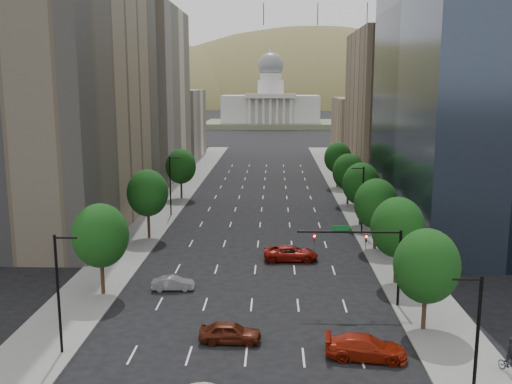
# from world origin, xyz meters

# --- Properties ---
(sidewalk_left) EXTENTS (6.00, 200.00, 0.15)m
(sidewalk_left) POSITION_xyz_m (-15.50, 60.00, 0.07)
(sidewalk_left) COLOR slate
(sidewalk_left) RESTS_ON ground
(sidewalk_right) EXTENTS (6.00, 200.00, 0.15)m
(sidewalk_right) POSITION_xyz_m (15.50, 60.00, 0.07)
(sidewalk_right) COLOR slate
(sidewalk_right) RESTS_ON ground
(midrise_cream_left) EXTENTS (14.00, 30.00, 35.00)m
(midrise_cream_left) POSITION_xyz_m (-25.00, 103.00, 17.50)
(midrise_cream_left) COLOR beige
(midrise_cream_left) RESTS_ON ground
(filler_left) EXTENTS (14.00, 26.00, 18.00)m
(filler_left) POSITION_xyz_m (-25.00, 136.00, 9.00)
(filler_left) COLOR beige
(filler_left) RESTS_ON ground
(tower_glass_right) EXTENTS (16.00, 38.00, 60.00)m
(tower_glass_right) POSITION_xyz_m (26.00, 58.00, 30.00)
(tower_glass_right) COLOR black
(tower_glass_right) RESTS_ON ground
(parking_tan_right) EXTENTS (14.00, 30.00, 30.00)m
(parking_tan_right) POSITION_xyz_m (25.00, 100.00, 15.00)
(parking_tan_right) COLOR #8C7759
(parking_tan_right) RESTS_ON ground
(filler_right) EXTENTS (14.00, 26.00, 16.00)m
(filler_right) POSITION_xyz_m (25.00, 133.00, 8.00)
(filler_right) COLOR #8C7759
(filler_right) RESTS_ON ground
(tree_right_0) EXTENTS (5.20, 5.20, 8.39)m
(tree_right_0) POSITION_xyz_m (14.00, 25.00, 5.39)
(tree_right_0) COLOR #382316
(tree_right_0) RESTS_ON ground
(tree_right_1) EXTENTS (5.20, 5.20, 8.75)m
(tree_right_1) POSITION_xyz_m (14.00, 36.00, 5.75)
(tree_right_1) COLOR #382316
(tree_right_1) RESTS_ON ground
(tree_right_2) EXTENTS (5.20, 5.20, 8.61)m
(tree_right_2) POSITION_xyz_m (14.00, 48.00, 5.60)
(tree_right_2) COLOR #382316
(tree_right_2) RESTS_ON ground
(tree_right_3) EXTENTS (5.20, 5.20, 8.89)m
(tree_right_3) POSITION_xyz_m (14.00, 60.00, 5.89)
(tree_right_3) COLOR #382316
(tree_right_3) RESTS_ON ground
(tree_right_4) EXTENTS (5.20, 5.20, 8.46)m
(tree_right_4) POSITION_xyz_m (14.00, 74.00, 5.46)
(tree_right_4) COLOR #382316
(tree_right_4) RESTS_ON ground
(tree_right_5) EXTENTS (5.20, 5.20, 8.75)m
(tree_right_5) POSITION_xyz_m (14.00, 90.00, 5.75)
(tree_right_5) COLOR #382316
(tree_right_5) RESTS_ON ground
(tree_left_0) EXTENTS (5.20, 5.20, 8.75)m
(tree_left_0) POSITION_xyz_m (-14.00, 32.00, 5.75)
(tree_left_0) COLOR #382316
(tree_left_0) RESTS_ON ground
(tree_left_1) EXTENTS (5.20, 5.20, 8.97)m
(tree_left_1) POSITION_xyz_m (-14.00, 52.00, 5.96)
(tree_left_1) COLOR #382316
(tree_left_1) RESTS_ON ground
(tree_left_2) EXTENTS (5.20, 5.20, 8.68)m
(tree_left_2) POSITION_xyz_m (-14.00, 78.00, 5.68)
(tree_left_2) COLOR #382316
(tree_left_2) RESTS_ON ground
(streetlight_rs) EXTENTS (1.70, 0.20, 9.00)m
(streetlight_rs) POSITION_xyz_m (13.44, 12.00, 4.84)
(streetlight_rs) COLOR black
(streetlight_rs) RESTS_ON ground
(streetlight_rn) EXTENTS (1.70, 0.20, 9.00)m
(streetlight_rn) POSITION_xyz_m (13.44, 55.00, 4.84)
(streetlight_rn) COLOR black
(streetlight_rn) RESTS_ON ground
(streetlight_ls) EXTENTS (1.70, 0.20, 9.00)m
(streetlight_ls) POSITION_xyz_m (-13.44, 20.00, 4.84)
(streetlight_ls) COLOR black
(streetlight_ls) RESTS_ON ground
(streetlight_ln) EXTENTS (1.70, 0.20, 9.00)m
(streetlight_ln) POSITION_xyz_m (-13.44, 65.00, 4.84)
(streetlight_ln) COLOR black
(streetlight_ln) RESTS_ON ground
(traffic_signal) EXTENTS (9.12, 0.40, 7.38)m
(traffic_signal) POSITION_xyz_m (10.53, 30.00, 5.17)
(traffic_signal) COLOR black
(traffic_signal) RESTS_ON ground
(capitol) EXTENTS (60.00, 40.00, 35.20)m
(capitol) POSITION_xyz_m (0.00, 249.71, 8.58)
(capitol) COLOR #596647
(capitol) RESTS_ON ground
(foothills) EXTENTS (720.00, 413.00, 263.00)m
(foothills) POSITION_xyz_m (34.67, 599.39, -37.78)
(foothills) COLOR olive
(foothills) RESTS_ON ground
(car_red_near) EXTENTS (6.09, 3.04, 1.70)m
(car_red_near) POSITION_xyz_m (8.64, 20.02, 0.85)
(car_red_near) COLOR maroon
(car_red_near) RESTS_ON ground
(car_maroon) EXTENTS (4.80, 2.04, 1.62)m
(car_maroon) POSITION_xyz_m (-1.32, 22.35, 0.81)
(car_maroon) COLOR #4E1A0D
(car_maroon) RESTS_ON ground
(car_silver) EXTENTS (4.14, 1.70, 1.33)m
(car_silver) POSITION_xyz_m (-7.67, 33.57, 0.67)
(car_silver) COLOR gray
(car_silver) RESTS_ON ground
(car_red_far) EXTENTS (6.16, 3.03, 1.68)m
(car_red_far) POSITION_xyz_m (3.87, 43.37, 0.84)
(car_red_far) COLOR maroon
(car_red_far) RESTS_ON ground
(cyclist) EXTENTS (1.42, 2.05, 2.58)m
(cyclist) POSITION_xyz_m (18.00, 17.90, 1.02)
(cyclist) COLOR black
(cyclist) RESTS_ON sidewalk_right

